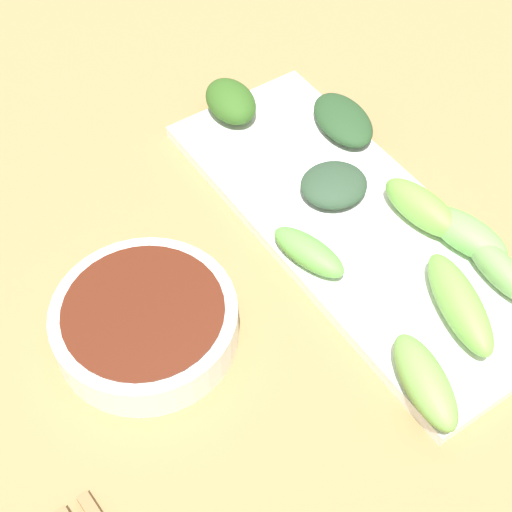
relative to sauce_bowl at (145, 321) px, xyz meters
The scene contains 12 objects.
tabletop 0.11m from the sauce_bowl, 18.12° to the right, with size 2.10×2.10×0.02m, color olive.
sauce_bowl is the anchor object (origin of this frame).
serving_plate 0.19m from the sauce_bowl, ahead, with size 0.15×0.37×0.01m, color white.
broccoli_stalk_0 0.26m from the sauce_bowl, 16.55° to the right, with size 0.03×0.07×0.03m, color #6ABB52.
broccoli_stalk_1 0.23m from the sauce_bowl, 31.44° to the right, with size 0.03×0.09×0.03m, color #6CAD44.
broccoli_stalk_2 0.20m from the sauce_bowl, 49.33° to the right, with size 0.03×0.08×0.03m, color #6EA848.
broccoli_leafy_3 0.24m from the sauce_bowl, 42.06° to the left, with size 0.04×0.06×0.03m, color #2E5A1D.
broccoli_stalk_4 0.24m from the sauce_bowl, ahead, with size 0.03×0.08×0.03m, color #6CAF41.
broccoli_leafy_5 0.27m from the sauce_bowl, 19.32° to the left, with size 0.05×0.08×0.02m, color #244524.
broccoli_stalk_6 0.14m from the sauce_bowl, ahead, with size 0.03×0.07×0.02m, color #5CA944.
broccoli_leafy_7 0.20m from the sauce_bowl, ahead, with size 0.06×0.05×0.02m, color #2B452E.
broccoli_stalk_8 0.27m from the sauce_bowl, 24.88° to the right, with size 0.02×0.07×0.02m, color #6C9F53.
Camera 1 is at (-0.21, -0.27, 0.51)m, focal length 53.87 mm.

